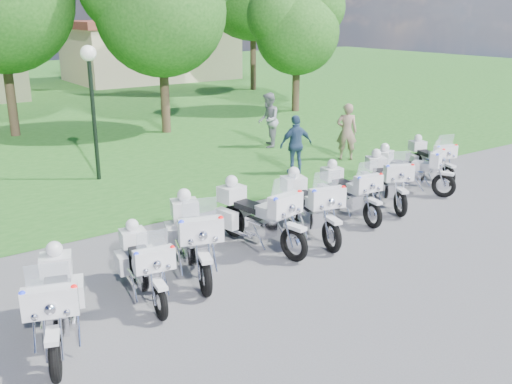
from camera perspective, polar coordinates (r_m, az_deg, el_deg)
ground at (r=11.92m, az=3.37°, el=-5.79°), size 100.00×100.00×0.00m
grass_lawn at (r=36.50m, az=-24.20°, el=8.69°), size 100.00×48.00×0.01m
motorcycle_0 at (r=9.03m, az=-19.40°, el=-10.22°), size 1.26×2.29×1.60m
motorcycle_1 at (r=10.04m, az=-11.16°, el=-7.00°), size 0.91×2.15×1.45m
motorcycle_2 at (r=10.80m, az=-6.36°, el=-4.34°), size 1.32×2.45×1.70m
motorcycle_3 at (r=11.84m, az=0.09°, el=-2.24°), size 1.07×2.51×1.69m
motorcycle_4 at (r=12.50m, az=5.30°, el=-1.29°), size 1.15×2.44×1.66m
motorcycle_5 at (r=13.83m, az=9.22°, el=0.17°), size 0.92×2.25×1.52m
motorcycle_6 at (r=14.86m, az=12.85°, el=1.25°), size 1.37×2.16×1.56m
motorcycle_7 at (r=16.04m, az=15.05°, el=2.27°), size 1.31×2.17×1.55m
motorcycle_8 at (r=17.56m, az=17.00°, el=3.26°), size 1.08×2.09×1.44m
lamp_post at (r=16.87m, az=-16.22°, el=10.82°), size 0.44×0.44×3.84m
tree_3 at (r=28.19m, az=4.04°, el=16.42°), size 4.70×4.01×6.27m
building_east at (r=42.55m, az=-10.46°, el=13.79°), size 11.44×7.28×4.10m
bystander_a at (r=19.08m, az=9.05°, el=5.96°), size 0.81×0.78×1.87m
bystander_b at (r=20.62m, az=1.23°, el=7.16°), size 1.17×1.21×1.96m
bystander_c at (r=17.22m, az=4.02°, el=4.72°), size 1.11×0.63×1.79m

